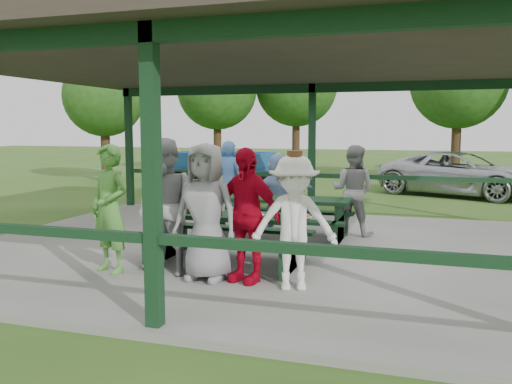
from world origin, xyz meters
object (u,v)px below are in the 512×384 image
(spectator_grey, at_px, (353,190))
(pickup_truck, at_px, (461,174))
(contestant_white_fedora, at_px, (294,223))
(spectator_blue, at_px, (229,181))
(contestant_red, at_px, (245,215))
(picnic_table_near, at_px, (227,232))
(spectator_lblue, at_px, (278,191))
(farm_trailer, at_px, (221,172))
(contestant_grey_left, at_px, (166,207))
(contestant_green, at_px, (110,209))
(contestant_grey_mid, at_px, (206,212))
(picnic_table_far, at_px, (273,212))

(spectator_grey, xyz_separation_m, pickup_truck, (2.29, 7.73, -0.26))
(contestant_white_fedora, bearing_deg, pickup_truck, 60.57)
(spectator_blue, relative_size, spectator_grey, 1.03)
(contestant_red, distance_m, spectator_blue, 4.55)
(picnic_table_near, height_order, spectator_lblue, spectator_lblue)
(spectator_blue, relative_size, farm_trailer, 0.41)
(contestant_white_fedora, xyz_separation_m, spectator_grey, (0.22, 3.71, 0.00))
(spectator_grey, bearing_deg, pickup_truck, -96.56)
(spectator_lblue, height_order, pickup_truck, spectator_lblue)
(spectator_grey, bearing_deg, contestant_red, 85.70)
(spectator_blue, relative_size, pickup_truck, 0.35)
(contestant_grey_left, distance_m, spectator_grey, 4.11)
(spectator_lblue, xyz_separation_m, spectator_grey, (1.46, -0.06, 0.08))
(farm_trailer, bearing_deg, contestant_red, -60.95)
(farm_trailer, bearing_deg, contestant_green, -72.03)
(contestant_white_fedora, bearing_deg, contestant_red, 151.00)
(contestant_green, xyz_separation_m, pickup_truck, (5.14, 11.42, -0.31))
(picnic_table_near, height_order, spectator_blue, spectator_blue)
(picnic_table_near, height_order, farm_trailer, farm_trailer)
(picnic_table_near, bearing_deg, contestant_grey_mid, -87.68)
(contestant_white_fedora, bearing_deg, picnic_table_far, 93.78)
(picnic_table_far, xyz_separation_m, contestant_green, (-1.50, -2.92, 0.41))
(picnic_table_far, bearing_deg, pickup_truck, 66.87)
(picnic_table_far, distance_m, contestant_white_fedora, 3.16)
(contestant_grey_mid, height_order, spectator_blue, contestant_grey_mid)
(contestant_grey_mid, bearing_deg, farm_trailer, 112.74)
(contestant_red, height_order, spectator_blue, contestant_red)
(contestant_grey_left, distance_m, pickup_truck, 12.10)
(picnic_table_far, bearing_deg, spectator_lblue, 98.42)
(spectator_lblue, distance_m, spectator_grey, 1.47)
(contestant_red, bearing_deg, picnic_table_near, 140.80)
(contestant_red, distance_m, pickup_truck, 11.74)
(spectator_blue, bearing_deg, spectator_grey, 165.91)
(contestant_grey_left, distance_m, spectator_lblue, 3.68)
(picnic_table_near, xyz_separation_m, contestant_white_fedora, (1.24, -0.94, 0.37))
(contestant_white_fedora, height_order, spectator_lblue, contestant_white_fedora)
(picnic_table_near, relative_size, spectator_lblue, 1.55)
(contestant_grey_left, bearing_deg, pickup_truck, 85.24)
(contestant_grey_mid, bearing_deg, spectator_blue, 109.24)
(contestant_grey_mid, height_order, spectator_lblue, contestant_grey_mid)
(contestant_grey_left, bearing_deg, contestant_red, 16.38)
(contestant_grey_mid, xyz_separation_m, spectator_grey, (1.42, 3.66, -0.06))
(spectator_blue, bearing_deg, picnic_table_near, 108.93)
(contestant_white_fedora, distance_m, spectator_grey, 3.72)
(spectator_grey, bearing_deg, contestant_green, 62.40)
(contestant_red, xyz_separation_m, contestant_white_fedora, (0.68, -0.14, -0.04))
(picnic_table_near, relative_size, contestant_grey_left, 1.27)
(picnic_table_near, bearing_deg, contestant_white_fedora, -37.17)
(contestant_red, bearing_deg, spectator_blue, 129.25)
(contestant_grey_left, bearing_deg, spectator_grey, 76.45)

